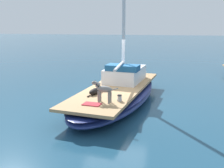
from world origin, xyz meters
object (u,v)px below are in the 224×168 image
object	(u,v)px
sailboat_main	(116,95)
dog_grey	(103,90)
deck_towel	(92,104)
deck_winch	(120,98)
dog_black	(95,91)

from	to	relation	value
sailboat_main	dog_grey	distance (m)	2.27
deck_towel	deck_winch	bearing A→B (deg)	34.08
deck_towel	dog_grey	bearing A→B (deg)	46.49
deck_winch	deck_towel	xyz separation A→B (m)	(-0.80, -0.54, -0.08)
sailboat_main	deck_winch	bearing A→B (deg)	-77.59
dog_black	sailboat_main	bearing A→B (deg)	64.22
sailboat_main	dog_grey	bearing A→B (deg)	-92.14
sailboat_main	deck_towel	bearing A→B (deg)	-98.83
dog_grey	deck_winch	xyz separation A→B (m)	(0.50, 0.23, -0.32)
deck_winch	dog_grey	bearing A→B (deg)	-155.79
dog_black	deck_towel	size ratio (longest dim) A/B	1.67
deck_winch	deck_towel	bearing A→B (deg)	-145.92
sailboat_main	dog_grey	size ratio (longest dim) A/B	8.11
sailboat_main	dog_grey	xyz separation A→B (m)	(-0.08, -2.14, 0.75)
sailboat_main	deck_towel	size ratio (longest dim) A/B	13.47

